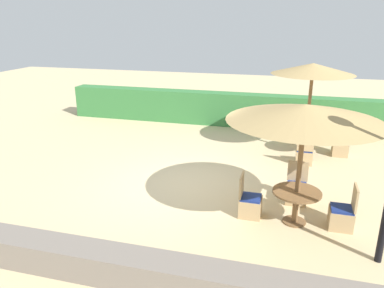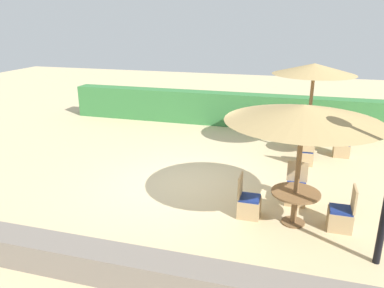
% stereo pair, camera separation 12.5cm
% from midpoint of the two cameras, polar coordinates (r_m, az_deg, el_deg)
% --- Properties ---
extents(ground_plane, '(40.00, 40.00, 0.00)m').
position_cam_midpoint_polar(ground_plane, '(9.58, -1.33, -6.22)').
color(ground_plane, '#D1BA8C').
extents(hedge_row, '(13.00, 0.70, 1.27)m').
position_cam_midpoint_polar(hedge_row, '(14.82, 5.18, 5.32)').
color(hedge_row, '#387A3D').
rests_on(hedge_row, ground_plane).
extents(stone_border, '(10.00, 0.56, 0.51)m').
position_cam_midpoint_polar(stone_border, '(6.41, -11.55, -17.81)').
color(stone_border, slate).
rests_on(stone_border, ground_plane).
extents(parasol_back_right, '(2.43, 2.43, 2.78)m').
position_cam_midpoint_polar(parasol_back_right, '(11.74, 17.64, 10.81)').
color(parasol_back_right, brown).
rests_on(parasol_back_right, ground_plane).
extents(round_table_back_right, '(1.06, 1.06, 0.72)m').
position_cam_midpoint_polar(round_table_back_right, '(12.16, 16.71, 1.30)').
color(round_table_back_right, brown).
rests_on(round_table_back_right, ground_plane).
extents(patio_chair_back_right_south, '(0.46, 0.46, 0.93)m').
position_cam_midpoint_polar(patio_chair_back_right_south, '(11.30, 16.43, -1.63)').
color(patio_chair_back_right_south, tan).
rests_on(patio_chair_back_right_south, ground_plane).
extents(patio_chair_back_right_east, '(0.46, 0.46, 0.93)m').
position_cam_midpoint_polar(patio_chair_back_right_east, '(12.33, 21.45, -0.48)').
color(patio_chair_back_right_east, tan).
rests_on(patio_chair_back_right_east, ground_plane).
extents(patio_chair_back_right_north, '(0.46, 0.46, 0.93)m').
position_cam_midpoint_polar(patio_chair_back_right_north, '(13.17, 16.52, 1.24)').
color(patio_chair_back_right_north, tan).
rests_on(patio_chair_back_right_north, ground_plane).
extents(parasol_front_right, '(2.98, 2.98, 2.50)m').
position_cam_midpoint_polar(parasol_front_right, '(7.35, 16.35, 4.55)').
color(parasol_front_right, brown).
rests_on(parasol_front_right, ground_plane).
extents(round_table_front_right, '(0.98, 0.98, 0.70)m').
position_cam_midpoint_polar(round_table_front_right, '(7.96, 15.18, -8.06)').
color(round_table_front_right, brown).
rests_on(round_table_front_right, ground_plane).
extents(patio_chair_front_right_west, '(0.46, 0.46, 0.93)m').
position_cam_midpoint_polar(patio_chair_front_right_west, '(8.15, 8.35, -9.08)').
color(patio_chair_front_right_west, tan).
rests_on(patio_chair_front_right_west, ground_plane).
extents(patio_chair_front_right_north, '(0.46, 0.46, 0.93)m').
position_cam_midpoint_polar(patio_chair_front_right_north, '(8.93, 15.21, -7.00)').
color(patio_chair_front_right_north, tan).
rests_on(patio_chair_front_right_north, ground_plane).
extents(patio_chair_front_right_east, '(0.46, 0.46, 0.93)m').
position_cam_midpoint_polar(patio_chair_front_right_east, '(8.18, 21.48, -10.18)').
color(patio_chair_front_right_east, tan).
rests_on(patio_chair_front_right_east, ground_plane).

